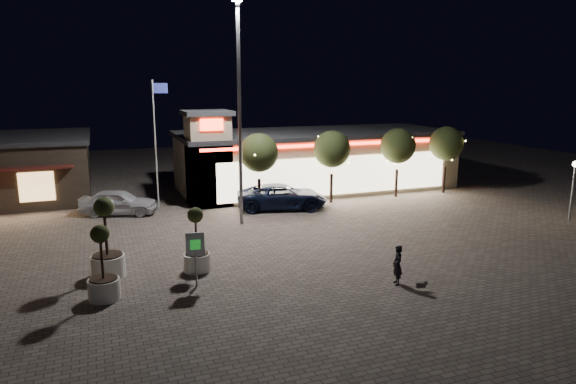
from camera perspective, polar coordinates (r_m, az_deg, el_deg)
name	(u,v)px	position (r m, az deg, el deg)	size (l,w,h in m)	color
ground	(247,277)	(21.40, -4.59, -9.41)	(90.00, 90.00, 0.00)	#675C53
retail_building	(310,159)	(38.45, 2.47, 3.65)	(20.40, 8.40, 6.10)	tan
floodlight_pole	(239,98)	(28.18, -5.44, 10.37)	(0.60, 0.40, 12.38)	gray
flagpole	(157,134)	(32.51, -14.40, 6.25)	(0.95, 0.10, 8.00)	white
lamp_post_east	(574,179)	(33.50, 29.19, 1.30)	(0.36, 0.36, 3.48)	gray
string_tree_a	(259,153)	(31.89, -3.26, 4.36)	(2.42, 2.42, 4.79)	#332319
string_tree_b	(332,149)	(33.71, 4.91, 4.75)	(2.42, 2.42, 4.79)	#332319
string_tree_c	(398,146)	(36.13, 12.12, 5.01)	(2.42, 2.42, 4.79)	#332319
string_tree_d	(446,144)	(38.42, 17.17, 5.15)	(2.42, 2.42, 4.79)	#332319
pickup_truck	(282,196)	(32.35, -0.65, -0.50)	(2.62, 5.69, 1.58)	black
white_sedan	(118,202)	(32.58, -18.33, -1.07)	(1.81, 4.51, 1.54)	silver
pedestrian	(397,265)	(20.80, 12.05, -7.94)	(0.58, 0.38, 1.60)	black
dog	(422,284)	(20.60, 14.71, -9.90)	(0.48, 0.19, 0.25)	#59514C
planter_left	(107,253)	(22.30, -19.44, -6.37)	(1.36, 1.36, 3.34)	white
planter_mid	(103,277)	(20.17, -19.85, -8.83)	(1.15, 1.15, 2.83)	white
planter_right	(197,251)	(22.10, -10.11, -6.51)	(1.12, 1.12, 2.76)	white
valet_sign	(195,249)	(20.27, -10.26, -6.24)	(0.72, 0.16, 2.17)	gray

